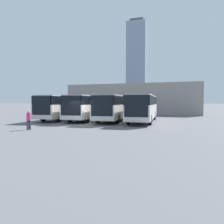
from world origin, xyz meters
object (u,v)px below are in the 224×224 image
at_px(bus_1, 116,107).
at_px(pedestrian, 29,119).
at_px(bus_0, 143,107).
at_px(bus_3, 65,106).
at_px(bus_2, 90,107).

height_order(bus_1, pedestrian, bus_1).
relative_size(bus_0, pedestrian, 7.27).
xyz_separation_m(bus_1, pedestrian, (4.23, 11.02, -0.89)).
distance_m(bus_0, bus_3, 10.71).
distance_m(bus_1, bus_2, 3.57).
distance_m(bus_2, bus_3, 3.58).
distance_m(bus_0, pedestrian, 13.35).
distance_m(bus_0, bus_1, 3.58).
bearing_deg(bus_3, pedestrian, 100.50).
xyz_separation_m(bus_0, bus_2, (7.14, -0.25, 0.00)).
relative_size(bus_1, bus_3, 1.00).
relative_size(bus_3, pedestrian, 7.27).
bearing_deg(bus_0, pedestrian, 49.64).
height_order(bus_2, pedestrian, bus_2).
bearing_deg(bus_1, bus_3, -2.98).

